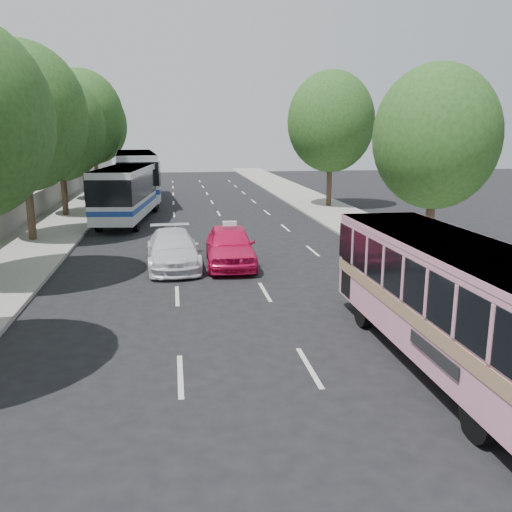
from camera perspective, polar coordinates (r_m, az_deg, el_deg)
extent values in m
plane|color=black|center=(14.22, -0.35, -8.58)|extent=(120.00, 120.00, 0.00)
cube|color=#9E998E|center=(34.12, -19.78, 3.50)|extent=(4.00, 90.00, 0.15)
cube|color=#9E998E|center=(35.07, 8.68, 4.33)|extent=(4.00, 90.00, 0.12)
cube|color=#9E998E|center=(34.40, -22.84, 4.72)|extent=(0.30, 90.00, 1.50)
cylinder|color=#38281E|center=(28.12, -22.71, 5.16)|extent=(0.36, 0.36, 3.80)
ellipsoid|color=#224619|center=(27.93, -23.44, 13.31)|extent=(6.00, 6.00, 6.90)
sphere|color=#224619|center=(27.60, -23.00, 15.87)|extent=(3.90, 3.90, 3.90)
cylinder|color=#38281E|center=(35.88, -19.56, 6.65)|extent=(0.36, 0.36, 3.50)
ellipsoid|color=#224619|center=(35.72, -20.01, 12.52)|extent=(5.52, 5.52, 6.35)
sphere|color=#224619|center=(35.37, -19.59, 14.35)|extent=(3.59, 3.59, 3.59)
cylinder|color=#38281E|center=(43.70, -17.55, 8.11)|extent=(0.36, 0.36, 3.99)
ellipsoid|color=#224619|center=(43.60, -17.94, 13.61)|extent=(6.30, 6.30, 7.24)
sphere|color=#224619|center=(43.29, -17.58, 15.32)|extent=(4.09, 4.09, 4.09)
cylinder|color=#38281E|center=(51.64, -16.46, 8.69)|extent=(0.36, 0.36, 3.72)
ellipsoid|color=#224619|center=(51.54, -16.74, 13.03)|extent=(5.88, 5.88, 6.76)
sphere|color=#224619|center=(51.21, -16.42, 14.38)|extent=(3.82, 3.82, 3.82)
cylinder|color=#38281E|center=(23.89, 17.83, 3.64)|extent=(0.36, 0.36, 3.23)
ellipsoid|color=#224619|center=(23.61, 18.40, 11.81)|extent=(5.10, 5.10, 5.87)
sphere|color=#224619|center=(23.54, 19.82, 14.19)|extent=(3.32, 3.31, 3.31)
cylinder|color=#38281E|center=(38.80, 7.72, 7.92)|extent=(0.36, 0.36, 3.80)
ellipsoid|color=#224619|center=(38.67, 7.90, 13.83)|extent=(6.00, 6.00, 6.90)
sphere|color=#224619|center=(38.54, 8.68, 15.59)|extent=(3.90, 3.90, 3.90)
cube|color=pink|center=(12.85, 19.68, -3.89)|extent=(2.25, 8.95, 2.40)
cube|color=#9E7A59|center=(12.93, 19.59, -5.06)|extent=(2.29, 8.97, 0.31)
cube|color=black|center=(12.74, 19.83, -2.00)|extent=(2.30, 8.98, 0.98)
cube|color=pink|center=(12.58, 20.07, 1.04)|extent=(2.27, 8.97, 0.14)
cylinder|color=black|center=(15.14, 11.28, -5.61)|extent=(0.27, 0.93, 0.93)
cylinder|color=black|center=(15.90, 17.88, -5.10)|extent=(0.27, 0.93, 0.93)
cylinder|color=black|center=(10.39, 22.46, -15.32)|extent=(0.27, 0.93, 0.93)
imported|color=#DD134F|center=(21.56, -2.76, 1.10)|extent=(2.10, 4.78, 1.60)
imported|color=silver|center=(21.56, -8.75, 0.71)|extent=(2.19, 4.95, 1.41)
cube|color=silver|center=(33.44, -13.21, 6.85)|extent=(3.51, 10.99, 2.74)
cube|color=black|center=(33.41, -13.24, 7.42)|extent=(3.56, 11.02, 1.35)
cube|color=navy|center=(33.51, -13.15, 5.66)|extent=(3.55, 11.01, 0.27)
cube|color=silver|center=(33.33, -13.33, 9.08)|extent=(3.53, 11.01, 0.13)
cylinder|color=black|center=(37.12, -13.64, 5.26)|extent=(0.40, 1.02, 0.99)
cylinder|color=black|center=(36.78, -10.58, 5.34)|extent=(0.40, 1.02, 0.99)
cylinder|color=black|center=(30.17, -16.27, 3.41)|extent=(0.40, 1.02, 0.99)
cylinder|color=black|center=(29.75, -12.53, 3.49)|extent=(0.40, 1.02, 0.99)
cube|color=silver|center=(42.36, -12.50, 8.48)|extent=(3.61, 12.62, 3.16)
cube|color=black|center=(42.33, -12.53, 9.01)|extent=(3.67, 12.65, 1.56)
cube|color=navy|center=(42.42, -12.45, 7.40)|extent=(3.66, 12.64, 0.31)
cube|color=silver|center=(42.28, -12.60, 10.52)|extent=(3.64, 12.64, 0.15)
cylinder|color=black|center=(46.42, -13.95, 6.81)|extent=(0.42, 1.16, 1.14)
cylinder|color=black|center=(46.45, -11.04, 6.96)|extent=(0.42, 1.16, 1.14)
cylinder|color=black|center=(38.17, -14.03, 5.56)|extent=(0.42, 1.16, 1.14)
cylinder|color=black|center=(38.21, -10.50, 5.74)|extent=(0.42, 1.16, 1.14)
cube|color=silver|center=(21.39, -2.79, 3.44)|extent=(0.56, 0.20, 0.18)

